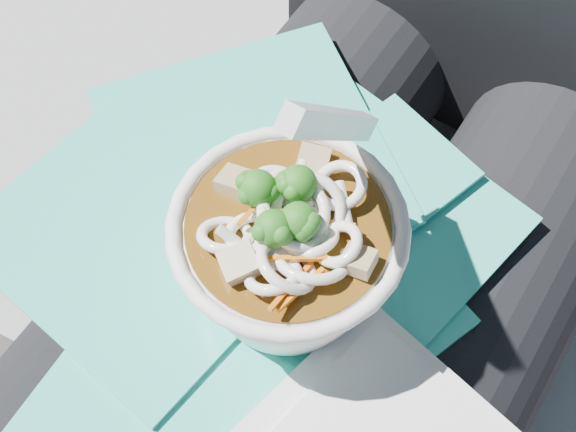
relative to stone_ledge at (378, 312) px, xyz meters
The scene contains 5 objects.
stone_ledge is the anchor object (origin of this frame).
lap 0.33m from the stone_ledge, 90.00° to the right, with size 0.33×0.48×0.15m.
person_body 0.33m from the stone_ledge, 90.00° to the right, with size 0.34×0.94×0.98m.
plastic_bag 0.41m from the stone_ledge, 101.32° to the right, with size 0.36×0.37×0.02m.
udon_bowl 0.47m from the stone_ledge, 92.82° to the right, with size 0.15×0.16×0.18m.
Camera 1 is at (0.10, -0.20, 1.05)m, focal length 50.00 mm.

